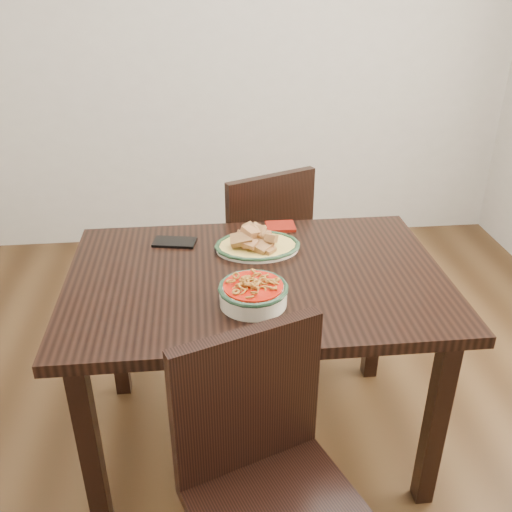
{
  "coord_description": "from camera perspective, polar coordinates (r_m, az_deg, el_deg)",
  "views": [
    {
      "loc": [
        -0.21,
        -1.77,
        1.71
      ],
      "look_at": [
        -0.04,
        -0.09,
        0.81
      ],
      "focal_mm": 40.0,
      "sensor_mm": 36.0,
      "label": 1
    }
  ],
  "objects": [
    {
      "name": "napkin",
      "position": [
        2.26,
        2.45,
        2.97
      ],
      "size": [
        0.11,
        0.09,
        0.01
      ],
      "primitive_type": "cube",
      "rotation": [
        0.0,
        0.0,
        -0.01
      ],
      "color": "maroon",
      "rests_on": "dining_table"
    },
    {
      "name": "dining_table",
      "position": [
        1.97,
        0.06,
        -4.15
      ],
      "size": [
        1.28,
        0.85,
        0.75
      ],
      "color": "black",
      "rests_on": "ground"
    },
    {
      "name": "noodle_bowl",
      "position": [
        1.75,
        -0.28,
        -3.56
      ],
      "size": [
        0.22,
        0.22,
        0.08
      ],
      "color": "beige",
      "rests_on": "dining_table"
    },
    {
      "name": "chair_near",
      "position": [
        1.6,
        0.99,
        -20.98
      ],
      "size": [
        0.54,
        0.54,
        0.89
      ],
      "rotation": [
        0.0,
        0.0,
        0.37
      ],
      "color": "black",
      "rests_on": "ground"
    },
    {
      "name": "wall_back",
      "position": [
        3.55,
        -2.59,
        21.34
      ],
      "size": [
        3.5,
        0.1,
        2.6
      ],
      "primitive_type": "cube",
      "color": "beige",
      "rests_on": "ground"
    },
    {
      "name": "chair_far",
      "position": [
        2.65,
        0.24,
        0.8
      ],
      "size": [
        0.55,
        0.55,
        0.89
      ],
      "rotation": [
        0.0,
        0.0,
        3.56
      ],
      "color": "black",
      "rests_on": "ground"
    },
    {
      "name": "fish_plate",
      "position": [
        2.07,
        0.15,
        1.79
      ],
      "size": [
        0.3,
        0.24,
        0.11
      ],
      "color": "beige",
      "rests_on": "dining_table"
    },
    {
      "name": "smartphone",
      "position": [
        2.15,
        -8.14,
        1.38
      ],
      "size": [
        0.17,
        0.11,
        0.01
      ],
      "primitive_type": "cube",
      "rotation": [
        0.0,
        0.0,
        -0.19
      ],
      "color": "black",
      "rests_on": "dining_table"
    },
    {
      "name": "floor",
      "position": [
        2.47,
        0.74,
        -15.79
      ],
      "size": [
        3.5,
        3.5,
        0.0
      ],
      "primitive_type": "plane",
      "color": "#362211",
      "rests_on": "ground"
    }
  ]
}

